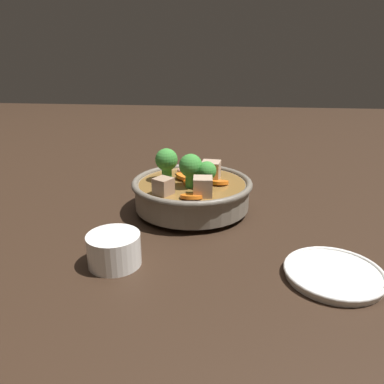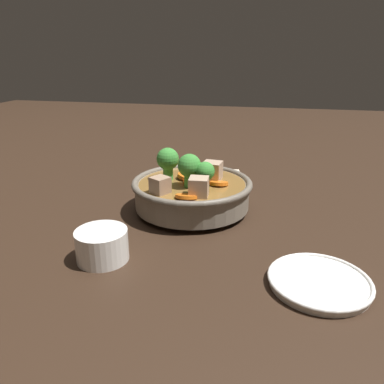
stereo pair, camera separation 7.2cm
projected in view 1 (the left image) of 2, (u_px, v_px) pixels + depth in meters
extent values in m
plane|color=black|center=(192.00, 210.00, 0.73)|extent=(3.00, 3.00, 0.00)
cylinder|color=slate|center=(192.00, 208.00, 0.73)|extent=(0.12, 0.12, 0.01)
cylinder|color=slate|center=(192.00, 194.00, 0.72)|extent=(0.22, 0.22, 0.05)
torus|color=#685F52|center=(192.00, 183.00, 0.71)|extent=(0.23, 0.23, 0.01)
cylinder|color=brown|center=(192.00, 189.00, 0.72)|extent=(0.20, 0.20, 0.03)
cylinder|color=orange|center=(196.00, 169.00, 0.79)|extent=(0.06, 0.06, 0.01)
cylinder|color=orange|center=(187.00, 177.00, 0.73)|extent=(0.06, 0.06, 0.02)
cylinder|color=orange|center=(195.00, 182.00, 0.71)|extent=(0.06, 0.06, 0.01)
cylinder|color=orange|center=(191.00, 196.00, 0.64)|extent=(0.04, 0.04, 0.01)
cylinder|color=orange|center=(219.00, 182.00, 0.71)|extent=(0.04, 0.04, 0.01)
cylinder|color=orange|center=(199.00, 176.00, 0.74)|extent=(0.06, 0.06, 0.01)
cylinder|color=green|center=(207.00, 183.00, 0.68)|extent=(0.02, 0.02, 0.02)
sphere|color=#388433|center=(207.00, 171.00, 0.67)|extent=(0.03, 0.03, 0.03)
cylinder|color=green|center=(167.00, 174.00, 0.72)|extent=(0.02, 0.02, 0.03)
sphere|color=#388433|center=(166.00, 160.00, 0.71)|extent=(0.04, 0.04, 0.04)
cylinder|color=green|center=(189.00, 180.00, 0.69)|extent=(0.02, 0.02, 0.03)
sphere|color=#388433|center=(189.00, 166.00, 0.68)|extent=(0.04, 0.04, 0.04)
cube|color=tan|center=(203.00, 186.00, 0.64)|extent=(0.03, 0.03, 0.03)
cube|color=tan|center=(211.00, 170.00, 0.73)|extent=(0.04, 0.04, 0.03)
cube|color=#9E7F66|center=(163.00, 186.00, 0.65)|extent=(0.04, 0.04, 0.03)
ellipsoid|color=#EA9E84|center=(187.00, 171.00, 0.75)|extent=(0.05, 0.04, 0.02)
cylinder|color=white|center=(334.00, 275.00, 0.51)|extent=(0.13, 0.13, 0.01)
torus|color=white|center=(334.00, 272.00, 0.51)|extent=(0.14, 0.14, 0.01)
cylinder|color=white|center=(114.00, 249.00, 0.54)|extent=(0.08, 0.08, 0.05)
cylinder|color=brown|center=(113.00, 241.00, 0.53)|extent=(0.07, 0.07, 0.00)
cube|color=beige|center=(209.00, 173.00, 0.95)|extent=(0.12, 0.10, 0.00)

